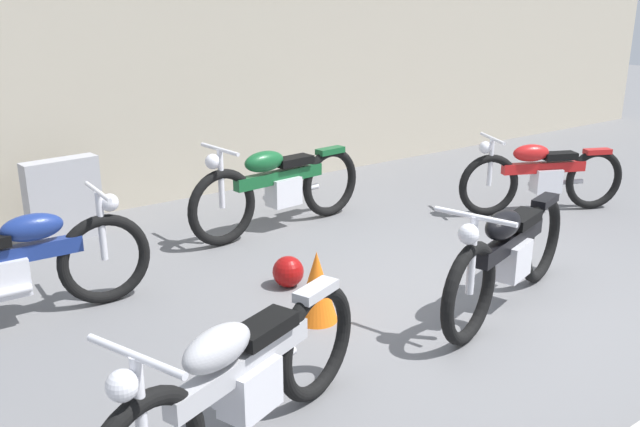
# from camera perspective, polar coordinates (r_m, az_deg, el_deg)

# --- Properties ---
(ground_plane) EXTENTS (40.00, 40.00, 0.00)m
(ground_plane) POSITION_cam_1_polar(r_m,az_deg,el_deg) (5.50, 13.28, -7.62)
(ground_plane) COLOR slate
(building_wall) EXTENTS (18.00, 0.30, 2.74)m
(building_wall) POSITION_cam_1_polar(r_m,az_deg,el_deg) (8.41, -8.85, 11.14)
(building_wall) COLOR #B2A893
(building_wall) RESTS_ON ground_plane
(stone_marker) EXTENTS (0.73, 0.27, 0.82)m
(stone_marker) POSITION_cam_1_polar(r_m,az_deg,el_deg) (7.11, -20.91, 1.08)
(stone_marker) COLOR #9E9EA3
(stone_marker) RESTS_ON ground_plane
(helmet) EXTENTS (0.26, 0.26, 0.26)m
(helmet) POSITION_cam_1_polar(r_m,az_deg,el_deg) (5.65, -2.72, -4.94)
(helmet) COLOR maroon
(helmet) RESTS_ON ground_plane
(traffic_cone) EXTENTS (0.32, 0.32, 0.55)m
(traffic_cone) POSITION_cam_1_polar(r_m,az_deg,el_deg) (5.02, -0.29, -6.18)
(traffic_cone) COLOR orange
(traffic_cone) RESTS_ON ground_plane
(motorcycle_green) EXTENTS (2.17, 0.61, 0.98)m
(motorcycle_green) POSITION_cam_1_polar(r_m,az_deg,el_deg) (6.93, -3.58, 2.32)
(motorcycle_green) COLOR black
(motorcycle_green) RESTS_ON ground_plane
(motorcycle_red) EXTENTS (1.84, 0.98, 0.89)m
(motorcycle_red) POSITION_cam_1_polar(r_m,az_deg,el_deg) (7.91, 18.26, 3.09)
(motorcycle_red) COLOR black
(motorcycle_red) RESTS_ON ground_plane
(motorcycle_silver) EXTENTS (1.96, 0.90, 0.92)m
(motorcycle_silver) POSITION_cam_1_polar(r_m,az_deg,el_deg) (3.56, -6.73, -14.01)
(motorcycle_silver) COLOR black
(motorcycle_silver) RESTS_ON ground_plane
(motorcycle_black) EXTENTS (2.05, 0.81, 0.95)m
(motorcycle_black) POSITION_cam_1_polar(r_m,az_deg,el_deg) (5.33, 15.69, -3.32)
(motorcycle_black) COLOR black
(motorcycle_black) RESTS_ON ground_plane
(motorcycle_blue) EXTENTS (2.09, 0.58, 0.93)m
(motorcycle_blue) POSITION_cam_1_polar(r_m,az_deg,el_deg) (5.38, -24.55, -4.18)
(motorcycle_blue) COLOR black
(motorcycle_blue) RESTS_ON ground_plane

